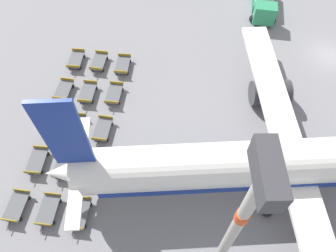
# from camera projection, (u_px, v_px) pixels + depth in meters

# --- Properties ---
(ground_plane) EXTENTS (500.00, 500.00, 0.00)m
(ground_plane) POSITION_uv_depth(u_px,v_px,m) (329.00, 56.00, 37.95)
(ground_plane) COLOR gray
(airplane) EXTENTS (34.04, 42.90, 12.75)m
(airplane) POSITION_uv_depth(u_px,v_px,m) (308.00, 162.00, 26.47)
(airplane) COLOR white
(airplane) RESTS_ON ground_plane
(baggage_dolly_row_near_col_a) EXTENTS (3.44, 1.77, 0.92)m
(baggage_dolly_row_near_col_a) POSITION_uv_depth(u_px,v_px,m) (76.00, 60.00, 36.95)
(baggage_dolly_row_near_col_a) COLOR #515459
(baggage_dolly_row_near_col_a) RESTS_ON ground_plane
(baggage_dolly_row_near_col_b) EXTENTS (3.46, 1.89, 0.92)m
(baggage_dolly_row_near_col_b) POSITION_uv_depth(u_px,v_px,m) (64.00, 90.00, 34.49)
(baggage_dolly_row_near_col_b) COLOR #515459
(baggage_dolly_row_near_col_b) RESTS_ON ground_plane
(baggage_dolly_row_near_col_c) EXTENTS (3.47, 1.94, 0.92)m
(baggage_dolly_row_near_col_c) POSITION_uv_depth(u_px,v_px,m) (53.00, 122.00, 32.23)
(baggage_dolly_row_near_col_c) COLOR #515459
(baggage_dolly_row_near_col_c) RESTS_ON ground_plane
(baggage_dolly_row_near_col_d) EXTENTS (3.45, 1.78, 0.92)m
(baggage_dolly_row_near_col_d) POSITION_uv_depth(u_px,v_px,m) (37.00, 161.00, 29.88)
(baggage_dolly_row_near_col_d) COLOR #515459
(baggage_dolly_row_near_col_d) RESTS_ON ground_plane
(baggage_dolly_row_near_col_e) EXTENTS (3.46, 1.88, 0.92)m
(baggage_dolly_row_near_col_e) POSITION_uv_depth(u_px,v_px,m) (16.00, 206.00, 27.52)
(baggage_dolly_row_near_col_e) COLOR #515459
(baggage_dolly_row_near_col_e) RESTS_ON ground_plane
(baggage_dolly_row_mid_a_col_a) EXTENTS (3.46, 1.87, 0.92)m
(baggage_dolly_row_mid_a_col_a) POSITION_uv_depth(u_px,v_px,m) (99.00, 62.00, 36.76)
(baggage_dolly_row_mid_a_col_a) COLOR #515459
(baggage_dolly_row_mid_a_col_a) RESTS_ON ground_plane
(baggage_dolly_row_mid_a_col_b) EXTENTS (3.45, 1.81, 0.92)m
(baggage_dolly_row_mid_a_col_b) POSITION_uv_depth(u_px,v_px,m) (88.00, 93.00, 34.31)
(baggage_dolly_row_mid_a_col_b) COLOR #515459
(baggage_dolly_row_mid_a_col_b) RESTS_ON ground_plane
(baggage_dolly_row_mid_a_col_c) EXTENTS (3.44, 1.77, 0.92)m
(baggage_dolly_row_mid_a_col_c) POSITION_uv_depth(u_px,v_px,m) (76.00, 126.00, 31.97)
(baggage_dolly_row_mid_a_col_c) COLOR #515459
(baggage_dolly_row_mid_a_col_c) RESTS_ON ground_plane
(baggage_dolly_row_mid_a_col_d) EXTENTS (3.44, 1.76, 0.92)m
(baggage_dolly_row_mid_a_col_d) POSITION_uv_depth(u_px,v_px,m) (64.00, 165.00, 29.67)
(baggage_dolly_row_mid_a_col_d) COLOR #515459
(baggage_dolly_row_mid_a_col_d) RESTS_ON ground_plane
(baggage_dolly_row_mid_a_col_e) EXTENTS (3.45, 1.82, 0.92)m
(baggage_dolly_row_mid_a_col_e) POSITION_uv_depth(u_px,v_px,m) (48.00, 210.00, 27.35)
(baggage_dolly_row_mid_a_col_e) COLOR #515459
(baggage_dolly_row_mid_a_col_e) RESTS_ON ground_plane
(baggage_dolly_row_mid_b_col_a) EXTENTS (3.45, 1.78, 0.92)m
(baggage_dolly_row_mid_b_col_a) POSITION_uv_depth(u_px,v_px,m) (123.00, 65.00, 36.50)
(baggage_dolly_row_mid_b_col_a) COLOR #515459
(baggage_dolly_row_mid_b_col_a) RESTS_ON ground_plane
(baggage_dolly_row_mid_b_col_b) EXTENTS (3.46, 1.84, 0.92)m
(baggage_dolly_row_mid_b_col_b) POSITION_uv_depth(u_px,v_px,m) (114.00, 94.00, 34.21)
(baggage_dolly_row_mid_b_col_b) COLOR #515459
(baggage_dolly_row_mid_b_col_b) RESTS_ON ground_plane
(baggage_dolly_row_mid_b_col_c) EXTENTS (3.46, 1.88, 0.92)m
(baggage_dolly_row_mid_b_col_c) POSITION_uv_depth(u_px,v_px,m) (103.00, 129.00, 31.78)
(baggage_dolly_row_mid_b_col_c) COLOR #515459
(baggage_dolly_row_mid_b_col_c) RESTS_ON ground_plane
(baggage_dolly_row_mid_b_col_d) EXTENTS (3.46, 1.89, 0.92)m
(baggage_dolly_row_mid_b_col_d) POSITION_uv_depth(u_px,v_px,m) (92.00, 167.00, 29.54)
(baggage_dolly_row_mid_b_col_d) COLOR #515459
(baggage_dolly_row_mid_b_col_d) RESTS_ON ground_plane
(baggage_dolly_row_mid_b_col_e) EXTENTS (3.45, 1.83, 0.92)m
(baggage_dolly_row_mid_b_col_e) POSITION_uv_depth(u_px,v_px,m) (80.00, 213.00, 27.18)
(baggage_dolly_row_mid_b_col_e) COLOR #515459
(baggage_dolly_row_mid_b_col_e) RESTS_ON ground_plane
(apron_light_mast) EXTENTS (2.00, 0.70, 19.29)m
(apron_light_mast) POSITION_uv_depth(u_px,v_px,m) (228.00, 240.00, 15.14)
(apron_light_mast) COLOR #ADA89E
(apron_light_mast) RESTS_ON ground_plane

